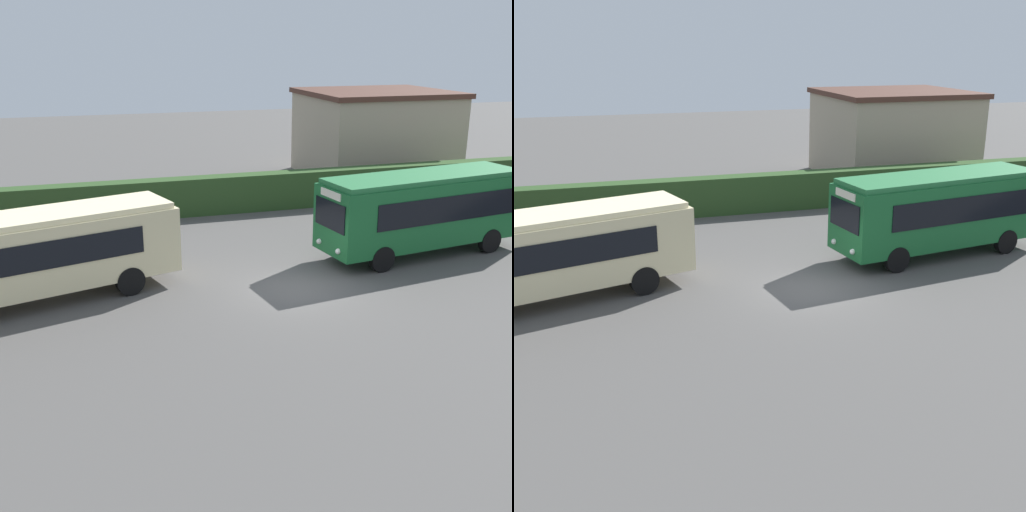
{
  "view_description": "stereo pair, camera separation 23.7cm",
  "coord_description": "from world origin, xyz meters",
  "views": [
    {
      "loc": [
        -7.39,
        -19.6,
        8.36
      ],
      "look_at": [
        -1.28,
        0.45,
        1.21
      ],
      "focal_mm": 45.04,
      "sensor_mm": 36.0,
      "label": 1
    },
    {
      "loc": [
        -7.16,
        -19.67,
        8.36
      ],
      "look_at": [
        -1.28,
        0.45,
        1.21
      ],
      "focal_mm": 45.04,
      "sensor_mm": 36.0,
      "label": 2
    }
  ],
  "objects": [
    {
      "name": "ground_plane",
      "position": [
        0.0,
        0.0,
        0.0
      ],
      "size": [
        113.08,
        113.08,
        0.0
      ],
      "primitive_type": "plane",
      "color": "#514F4C"
    },
    {
      "name": "depot_building",
      "position": [
        11.59,
        17.11,
        2.65
      ],
      "size": [
        8.62,
        7.99,
        5.28
      ],
      "color": "tan",
      "rests_on": "ground_plane"
    },
    {
      "name": "hedge_row",
      "position": [
        0.0,
        10.88,
        0.93
      ],
      "size": [
        68.54,
        1.03,
        1.86
      ],
      "primitive_type": "cube",
      "color": "#2B4922",
      "rests_on": "ground_plane"
    },
    {
      "name": "bus_green",
      "position": [
        6.21,
        2.24,
        1.88
      ],
      "size": [
        8.93,
        3.71,
        3.28
      ],
      "rotation": [
        0.0,
        0.0,
        3.29
      ],
      "color": "#19602D",
      "rests_on": "ground_plane"
    },
    {
      "name": "bus_cream",
      "position": [
        -8.84,
        1.34,
        1.74
      ],
      "size": [
        10.33,
        5.02,
        3.0
      ],
      "rotation": [
        0.0,
        0.0,
        0.28
      ],
      "color": "beige",
      "rests_on": "ground_plane"
    }
  ]
}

